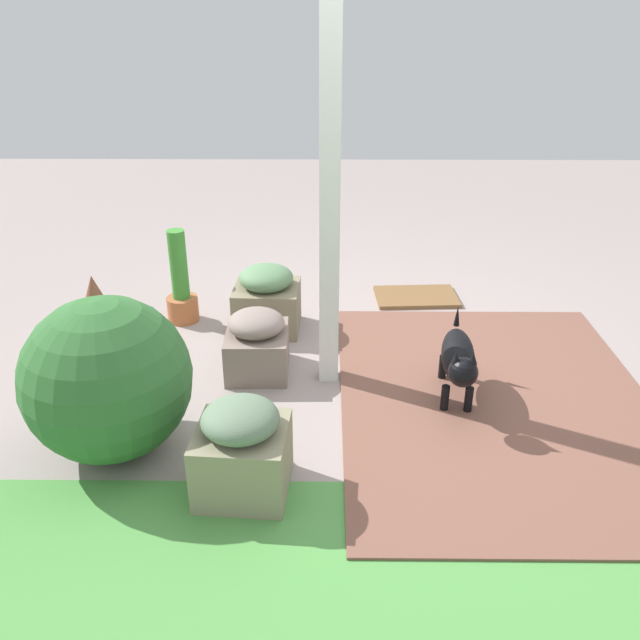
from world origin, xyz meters
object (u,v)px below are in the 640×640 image
at_px(round_shrub, 107,379).
at_px(doormat, 416,297).
at_px(stone_planter_far, 242,450).
at_px(dog, 458,359).
at_px(terracotta_pot_spiky, 98,319).
at_px(porch_pillar, 330,204).
at_px(stone_planter_nearest, 267,299).
at_px(terracotta_pot_tall, 181,289).
at_px(stone_planter_near, 257,343).

xyz_separation_m(round_shrub, doormat, (-1.79, -1.91, -0.41)).
bearing_deg(stone_planter_far, dog, -145.48).
height_order(terracotta_pot_spiky, doormat, terracotta_pot_spiky).
xyz_separation_m(porch_pillar, stone_planter_nearest, (0.43, -0.66, -0.88)).
relative_size(terracotta_pot_tall, doormat, 1.09).
bearing_deg(stone_planter_nearest, terracotta_pot_spiky, 21.39).
relative_size(stone_planter_nearest, round_shrub, 0.56).
relative_size(terracotta_pot_tall, terracotta_pot_spiky, 1.20).
bearing_deg(terracotta_pot_spiky, stone_planter_far, 129.63).
height_order(porch_pillar, stone_planter_nearest, porch_pillar).
bearing_deg(porch_pillar, doormat, -120.09).
bearing_deg(stone_planter_far, porch_pillar, -111.27).
xyz_separation_m(porch_pillar, dog, (-0.74, 0.26, -0.83)).
height_order(stone_planter_nearest, round_shrub, round_shrub).
relative_size(porch_pillar, dog, 3.17).
bearing_deg(stone_planter_near, stone_planter_far, 91.96).
distance_m(porch_pillar, terracotta_pot_tall, 1.57).
height_order(stone_planter_far, dog, stone_planter_far).
distance_m(stone_planter_far, dog, 1.39).
xyz_separation_m(stone_planter_nearest, stone_planter_far, (-0.02, 1.70, 0.01)).
xyz_separation_m(stone_planter_near, terracotta_pot_tall, (0.61, -0.72, 0.05)).
distance_m(porch_pillar, stone_planter_near, 1.01).
xyz_separation_m(terracotta_pot_spiky, dog, (-2.21, 0.51, 0.01)).
distance_m(terracotta_pot_spiky, doormat, 2.37).
relative_size(stone_planter_far, terracotta_pot_spiky, 0.85).
distance_m(stone_planter_nearest, round_shrub, 1.56).
height_order(porch_pillar, terracotta_pot_tall, porch_pillar).
bearing_deg(doormat, stone_planter_nearest, 25.13).
relative_size(stone_planter_nearest, dog, 0.68).
distance_m(round_shrub, doormat, 2.65).
distance_m(stone_planter_far, terracotta_pot_spiky, 1.68).
distance_m(round_shrub, terracotta_pot_spiky, 1.06).
bearing_deg(doormat, dog, 91.96).
height_order(porch_pillar, stone_planter_far, porch_pillar).
bearing_deg(stone_planter_nearest, porch_pillar, 123.05).
bearing_deg(terracotta_pot_spiky, stone_planter_nearest, -158.61).
relative_size(stone_planter_nearest, stone_planter_near, 1.08).
distance_m(stone_planter_near, round_shrub, 1.06).
height_order(round_shrub, terracotta_pot_tall, round_shrub).
distance_m(terracotta_pot_tall, terracotta_pot_spiky, 0.68).
bearing_deg(porch_pillar, terracotta_pot_spiky, -9.65).
height_order(terracotta_pot_tall, doormat, terracotta_pot_tall).
xyz_separation_m(porch_pillar, terracotta_pot_tall, (1.05, -0.79, -0.86)).
xyz_separation_m(porch_pillar, round_shrub, (1.10, 0.73, -0.68)).
distance_m(stone_planter_far, doormat, 2.49).
bearing_deg(stone_planter_nearest, terracotta_pot_tall, -11.64).
distance_m(stone_planter_nearest, stone_planter_far, 1.70).
distance_m(dog, doormat, 1.47).
height_order(stone_planter_near, terracotta_pot_spiky, terracotta_pot_spiky).
bearing_deg(round_shrub, doormat, -133.07).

